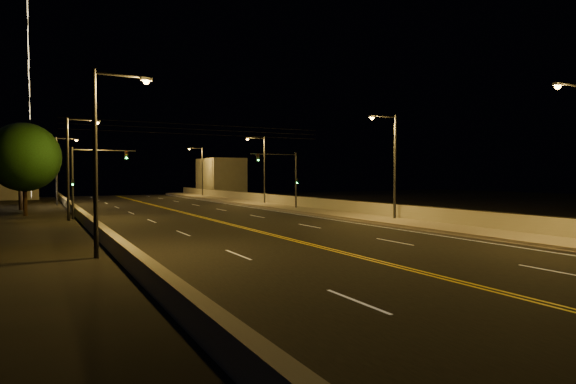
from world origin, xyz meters
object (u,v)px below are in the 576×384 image
traffic_signal_right (287,174)px  traffic_signal_left (86,173)px  streetlight_3 (201,168)px  streetlight_4 (102,148)px  streetlight_2 (262,165)px  tree_0 (24,157)px  tree_1 (20,159)px  streetlight_1 (392,160)px  streetlight_6 (59,165)px  streetlight_5 (72,160)px

traffic_signal_right → traffic_signal_left: bearing=180.0°
streetlight_3 → streetlight_4: same height
streetlight_2 → tree_0: size_ratio=0.99×
streetlight_2 → tree_1: tree_1 is taller
streetlight_1 → tree_1: tree_1 is taller
streetlight_4 → streetlight_6: (0.00, 41.21, 0.00)m
streetlight_1 → traffic_signal_right: bearing=96.1°
streetlight_4 → tree_0: bearing=97.4°
streetlight_4 → streetlight_5: same height
streetlight_5 → traffic_signal_right: streetlight_5 is taller
streetlight_1 → tree_0: 31.69m
tree_0 → tree_1: bearing=93.8°
streetlight_4 → tree_1: size_ratio=0.98×
streetlight_5 → tree_1: (-3.96, 15.05, 0.46)m
streetlight_5 → streetlight_6: bearing=90.0°
streetlight_6 → tree_0: bearing=-102.7°
streetlight_3 → tree_1: (-25.34, -19.56, 0.46)m
streetlight_2 → tree_0: 25.08m
streetlight_1 → streetlight_5: same height
streetlight_2 → tree_1: 25.74m
traffic_signal_left → streetlight_1: bearing=-35.1°
streetlight_2 → tree_1: size_ratio=0.98×
streetlight_2 → traffic_signal_right: streetlight_2 is taller
streetlight_3 → streetlight_5: 40.69m
streetlight_2 → streetlight_4: size_ratio=1.00×
streetlight_1 → traffic_signal_right: size_ratio=1.39×
streetlight_1 → traffic_signal_left: size_ratio=1.39×
traffic_signal_left → streetlight_5: bearing=-130.8°
tree_0 → traffic_signal_left: bearing=-50.6°
streetlight_4 → streetlight_5: (0.00, 19.28, 0.00)m
streetlight_1 → streetlight_5: (-21.39, 12.93, 0.00)m
streetlight_5 → traffic_signal_left: 2.00m
tree_0 → tree_1: (-0.55, 8.25, 0.03)m
streetlight_3 → streetlight_4: (-21.39, -53.90, 0.00)m
streetlight_6 → streetlight_1: bearing=-58.5°
streetlight_6 → tree_1: tree_1 is taller
traffic_signal_right → streetlight_1: bearing=-83.9°
streetlight_4 → tree_0: 26.31m
streetlight_6 → tree_1: (-3.96, -6.88, 0.46)m
streetlight_3 → traffic_signal_right: bearing=-92.6°
streetlight_4 → traffic_signal_left: bearing=86.9°
streetlight_1 → traffic_signal_left: bearing=144.9°
streetlight_2 → traffic_signal_right: size_ratio=1.39×
traffic_signal_right → traffic_signal_left: same height
streetlight_4 → streetlight_6: size_ratio=1.00×
streetlight_4 → tree_1: 34.56m
streetlight_4 → streetlight_5: size_ratio=1.00×
streetlight_2 → streetlight_6: bearing=152.0°
traffic_signal_right → traffic_signal_left: 18.75m
streetlight_3 → streetlight_6: (-21.39, -12.68, 0.00)m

